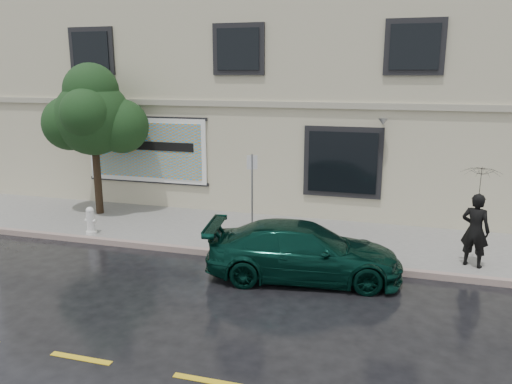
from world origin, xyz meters
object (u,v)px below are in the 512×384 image
(car, at_px, (303,251))
(pedestrian, at_px, (475,230))
(street_tree, at_px, (93,118))
(fire_hydrant, at_px, (91,221))

(car, height_order, pedestrian, pedestrian)
(street_tree, relative_size, fire_hydrant, 5.43)
(pedestrian, xyz_separation_m, fire_hydrant, (-9.89, -0.35, -0.49))
(pedestrian, xyz_separation_m, street_tree, (-10.85, 1.56, 2.15))
(pedestrian, bearing_deg, car, 44.29)
(street_tree, height_order, fire_hydrant, street_tree)
(car, bearing_deg, street_tree, 59.19)
(pedestrian, bearing_deg, fire_hydrant, 25.55)
(street_tree, bearing_deg, fire_hydrant, -63.25)
(fire_hydrant, bearing_deg, street_tree, 136.85)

